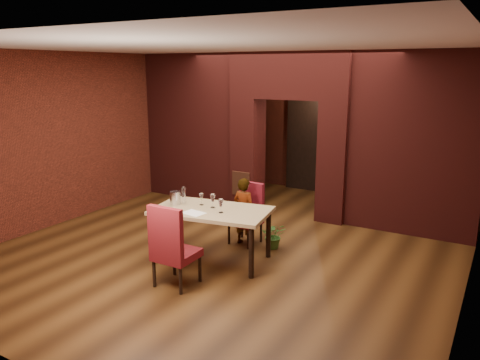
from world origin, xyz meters
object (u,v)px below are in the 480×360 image
object	(u,v)px
wine_bucket	(175,198)
potted_plant	(274,235)
person_seated	(244,211)
wine_glass_a	(201,199)
water_bottle	(184,195)
wine_glass_b	(213,201)
wine_glass_c	(221,206)
chair_near	(176,244)
chair_far	(245,214)
dining_table	(212,235)

from	to	relation	value
wine_bucket	potted_plant	size ratio (longest dim) A/B	0.47
person_seated	potted_plant	bearing A→B (deg)	-165.04
wine_glass_a	water_bottle	size ratio (longest dim) A/B	0.66
wine_glass_b	wine_bucket	distance (m)	0.62
wine_glass_c	potted_plant	bearing A→B (deg)	68.13
wine_glass_c	wine_bucket	bearing A→B (deg)	179.31
chair_near	potted_plant	xyz separation A→B (m)	(0.56, 1.85, -0.36)
wine_glass_a	wine_bucket	xyz separation A→B (m)	(-0.37, -0.18, 0.01)
chair_far	wine_glass_a	xyz separation A→B (m)	(-0.35, -0.76, 0.40)
dining_table	wine_glass_a	world-z (taller)	wine_glass_a
chair_far	potted_plant	bearing A→B (deg)	8.57
chair_near	wine_glass_b	xyz separation A→B (m)	(-0.08, 1.02, 0.34)
person_seated	wine_glass_b	distance (m)	0.84
chair_near	wine_glass_b	world-z (taller)	chair_near
dining_table	wine_glass_a	size ratio (longest dim) A/B	9.47
person_seated	wine_glass_a	bearing A→B (deg)	69.59
chair_far	wine_bucket	size ratio (longest dim) A/B	4.96
wine_glass_b	wine_bucket	xyz separation A→B (m)	(-0.61, -0.14, -0.00)
chair_far	wine_glass_b	size ratio (longest dim) A/B	4.83
person_seated	water_bottle	xyz separation A→B (m)	(-0.64, -0.79, 0.38)
wine_glass_b	wine_glass_c	distance (m)	0.29
person_seated	water_bottle	bearing A→B (deg)	57.13
dining_table	water_bottle	world-z (taller)	water_bottle
wine_glass_b	wine_glass_a	bearing A→B (deg)	172.13
wine_glass_a	wine_glass_c	bearing A→B (deg)	-21.42
chair_far	wine_glass_c	size ratio (longest dim) A/B	4.95
person_seated	wine_bucket	world-z (taller)	person_seated
potted_plant	wine_glass_a	bearing A→B (deg)	-137.60
chair_far	wine_glass_b	bearing A→B (deg)	-93.61
dining_table	water_bottle	distance (m)	0.77
wine_bucket	water_bottle	xyz separation A→B (m)	(0.09, 0.10, 0.04)
dining_table	wine_glass_b	xyz separation A→B (m)	(-0.02, 0.08, 0.51)
potted_plant	water_bottle	bearing A→B (deg)	-142.97
wine_glass_c	wine_bucket	xyz separation A→B (m)	(-0.85, 0.01, -0.00)
wine_bucket	potted_plant	distance (m)	1.73
wine_glass_a	wine_glass_c	xyz separation A→B (m)	(0.48, -0.19, 0.01)
water_bottle	person_seated	bearing A→B (deg)	51.03
chair_near	wine_glass_c	distance (m)	0.94
chair_far	water_bottle	xyz separation A→B (m)	(-0.63, -0.84, 0.45)
chair_near	person_seated	distance (m)	1.77
person_seated	wine_glass_b	bearing A→B (deg)	86.68
wine_glass_a	wine_glass_b	bearing A→B (deg)	-7.87
wine_bucket	person_seated	bearing A→B (deg)	50.77
dining_table	water_bottle	bearing A→B (deg)	167.00
dining_table	wine_bucket	distance (m)	0.81
chair_far	person_seated	world-z (taller)	person_seated
wine_glass_a	potted_plant	distance (m)	1.37
wine_glass_a	wine_glass_b	size ratio (longest dim) A/B	0.87
person_seated	wine_bucket	distance (m)	1.21
chair_far	wine_glass_a	world-z (taller)	chair_far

